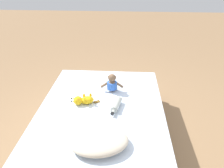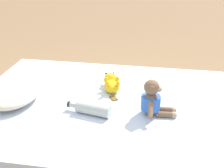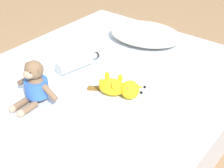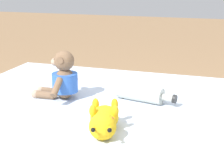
{
  "view_description": "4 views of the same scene",
  "coord_description": "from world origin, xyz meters",
  "px_view_note": "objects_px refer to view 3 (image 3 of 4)",
  "views": [
    {
      "loc": [
        -0.25,
        1.99,
        1.86
      ],
      "look_at": [
        -0.1,
        -0.33,
        0.56
      ],
      "focal_mm": 34.6,
      "sensor_mm": 36.0,
      "label": 1
    },
    {
      "loc": [
        -1.76,
        -0.37,
        1.46
      ],
      "look_at": [
        0.17,
        -0.04,
        0.52
      ],
      "focal_mm": 48.52,
      "sensor_mm": 36.0,
      "label": 2
    },
    {
      "loc": [
        1.09,
        -1.2,
        1.49
      ],
      "look_at": [
        0.17,
        -0.04,
        0.52
      ],
      "focal_mm": 53.32,
      "sensor_mm": 36.0,
      "label": 3
    },
    {
      "loc": [
        1.34,
        0.37,
        1.03
      ],
      "look_at": [
        -0.08,
        -0.09,
        0.56
      ],
      "focal_mm": 55.46,
      "sensor_mm": 36.0,
      "label": 4
    }
  ],
  "objects_px": {
    "bed": "(95,112)",
    "plush_monkey": "(35,86)",
    "plush_yellow_creature": "(120,88)",
    "glass_bottle": "(75,63)",
    "pillow": "(145,34)"
  },
  "relations": [
    {
      "from": "plush_monkey",
      "to": "pillow",
      "type": "bearing_deg",
      "value": 87.24
    },
    {
      "from": "bed",
      "to": "plush_monkey",
      "type": "bearing_deg",
      "value": -105.56
    },
    {
      "from": "pillow",
      "to": "plush_monkey",
      "type": "relative_size",
      "value": 1.98
    },
    {
      "from": "bed",
      "to": "plush_monkey",
      "type": "xyz_separation_m",
      "value": [
        -0.1,
        -0.34,
        0.33
      ]
    },
    {
      "from": "bed",
      "to": "plush_yellow_creature",
      "type": "xyz_separation_m",
      "value": [
        0.21,
        -0.03,
        0.28
      ]
    },
    {
      "from": "glass_bottle",
      "to": "plush_monkey",
      "type": "bearing_deg",
      "value": -79.02
    },
    {
      "from": "bed",
      "to": "plush_yellow_creature",
      "type": "relative_size",
      "value": 5.62
    },
    {
      "from": "plush_monkey",
      "to": "plush_yellow_creature",
      "type": "height_order",
      "value": "plush_monkey"
    },
    {
      "from": "bed",
      "to": "glass_bottle",
      "type": "bearing_deg",
      "value": 170.7
    },
    {
      "from": "bed",
      "to": "glass_bottle",
      "type": "distance_m",
      "value": 0.32
    },
    {
      "from": "bed",
      "to": "plush_yellow_creature",
      "type": "height_order",
      "value": "plush_yellow_creature"
    },
    {
      "from": "plush_monkey",
      "to": "glass_bottle",
      "type": "distance_m",
      "value": 0.38
    },
    {
      "from": "plush_monkey",
      "to": "glass_bottle",
      "type": "bearing_deg",
      "value": 100.98
    },
    {
      "from": "plush_yellow_creature",
      "to": "glass_bottle",
      "type": "height_order",
      "value": "plush_yellow_creature"
    },
    {
      "from": "pillow",
      "to": "plush_yellow_creature",
      "type": "distance_m",
      "value": 0.69
    }
  ]
}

